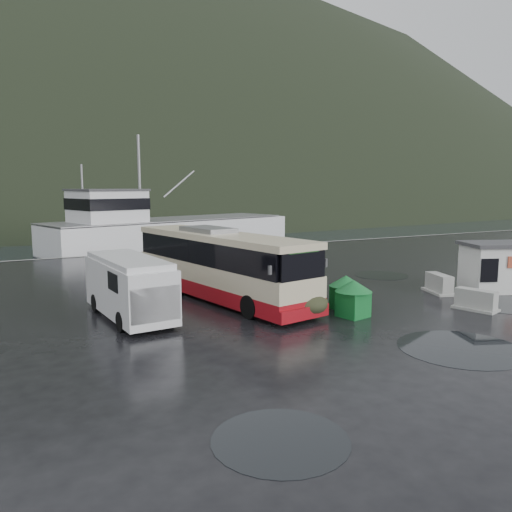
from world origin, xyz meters
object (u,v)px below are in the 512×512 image
waste_bin_right (345,309)px  jersey_barrier_a (475,310)px  white_van (130,317)px  coach_bus (220,298)px  dome_tent (294,315)px  fishing_trawler (171,240)px  waste_bin_left (353,317)px  ticket_kiosk (494,291)px  jersey_barrier_b (439,293)px

waste_bin_right → jersey_barrier_a: waste_bin_right is taller
white_van → waste_bin_right: 8.52m
coach_bus → dome_tent: 4.29m
fishing_trawler → waste_bin_right: bearing=-110.0°
coach_bus → waste_bin_left: size_ratio=7.80×
waste_bin_right → fishing_trawler: bearing=86.5°
coach_bus → ticket_kiosk: (12.25, -4.58, 0.00)m
dome_tent → jersey_barrier_b: size_ratio=1.68×
white_van → jersey_barrier_b: white_van is taller
coach_bus → dome_tent: (1.39, -4.06, 0.00)m
ticket_kiosk → jersey_barrier_b: bearing=-176.0°
waste_bin_left → dome_tent: (-1.85, 1.24, 0.00)m
waste_bin_left → fishing_trawler: fishing_trawler is taller
coach_bus → waste_bin_right: bearing=-58.5°
jersey_barrier_b → white_van: bearing=171.0°
coach_bus → fishing_trawler: bearing=66.8°
coach_bus → fishing_trawler: size_ratio=0.41×
waste_bin_left → waste_bin_right: size_ratio=1.03×
jersey_barrier_a → fishing_trawler: 30.93m
coach_bus → waste_bin_right: 5.61m
coach_bus → dome_tent: size_ratio=3.73×
coach_bus → ticket_kiosk: size_ratio=3.74×
coach_bus → jersey_barrier_a: (8.30, -6.74, 0.00)m
white_van → fishing_trawler: (9.82, 25.58, 0.00)m
jersey_barrier_b → fishing_trawler: bearing=98.3°
fishing_trawler → jersey_barrier_b: bearing=-98.2°
waste_bin_left → jersey_barrier_b: bearing=14.1°
dome_tent → jersey_barrier_b: dome_tent is taller
white_van → waste_bin_left: bearing=-31.5°
white_van → fishing_trawler: bearing=64.0°
white_van → waste_bin_left: 8.48m
waste_bin_left → waste_bin_right: bearing=65.7°
coach_bus → ticket_kiosk: bearing=-30.9°
coach_bus → white_van: 4.60m
fishing_trawler → ticket_kiosk: bearing=-93.2°
coach_bus → waste_bin_right: coach_bus is taller
waste_bin_left → jersey_barrier_b: (6.28, 1.58, 0.00)m
waste_bin_left → ticket_kiosk: (9.00, 0.72, 0.00)m
jersey_barrier_a → fishing_trawler: size_ratio=0.06×
white_van → ticket_kiosk: size_ratio=1.89×
white_van → fishing_trawler: size_ratio=0.21×
coach_bus → waste_bin_left: (3.24, -5.30, 0.00)m
white_van → fishing_trawler: 27.40m
white_van → waste_bin_left: white_van is taller
coach_bus → jersey_barrier_b: bearing=-31.7°
coach_bus → jersey_barrier_b: size_ratio=6.26×
white_van → waste_bin_right: (8.10, -2.66, 0.00)m
dome_tent → jersey_barrier_a: dome_tent is taller
coach_bus → ticket_kiosk: 13.08m
coach_bus → fishing_trawler: fishing_trawler is taller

